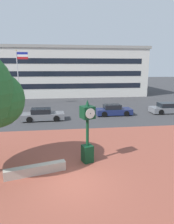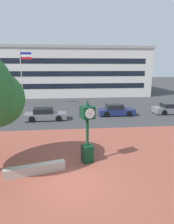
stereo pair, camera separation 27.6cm
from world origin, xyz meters
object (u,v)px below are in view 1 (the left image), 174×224
Objects in this scene: car_street_distant at (113,110)px; civic_building at (68,71)px; car_street_near at (43,115)px; flagpole_primary at (19,74)px; street_clock at (87,132)px; car_street_mid at (168,108)px.

civic_building is at bearing -168.38° from car_street_distant.
car_street_near is 8.13m from car_street_distant.
car_street_near is at bearing -65.81° from flagpole_primary.
car_street_mid is at bearing 26.00° from street_clock.
flagpole_primary is (-18.77, 6.83, 4.08)m from car_street_mid.
car_street_distant is at bearing -78.01° from civic_building.
car_street_near is 10.05m from flagpole_primary.
flagpole_primary is at bearing -116.96° from civic_building.
car_street_near and car_street_mid have the same top height.
civic_building reaches higher than car_street_distant.
flagpole_primary reaches higher than street_clock.
flagpole_primary is at bearing -157.91° from car_street_near.
flagpole_primary reaches higher than car_street_near.
car_street_near is 0.15× the size of civic_building.
car_street_mid is (15.00, 1.55, 0.00)m from car_street_near.
car_street_distant is 14.33m from flagpole_primary.
car_street_distant is 0.14× the size of civic_building.
car_street_distant is at bearing -30.89° from flagpole_primary.
car_street_distant is 22.17m from civic_building.
street_clock is 20.10m from flagpole_primary.
street_clock is 0.85× the size of car_street_near.
car_street_distant is at bearing -88.23° from car_street_mid.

